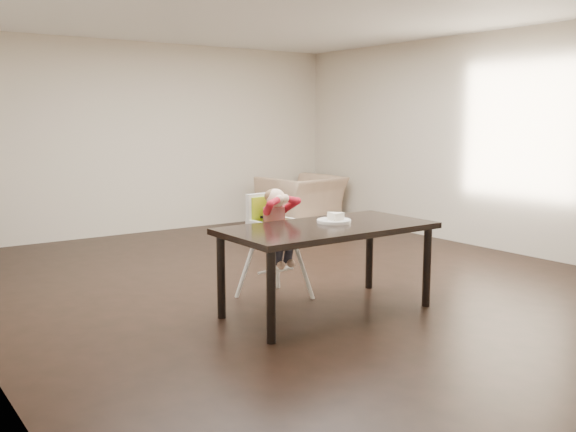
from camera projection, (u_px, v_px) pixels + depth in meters
name	position (u px, v px, depth m)	size (l,w,h in m)	color
ground	(291.00, 280.00, 6.56)	(7.00, 7.00, 0.00)	black
room_walls	(291.00, 96.00, 6.28)	(6.02, 7.02, 2.71)	beige
dining_table	(328.00, 235.00, 5.39)	(1.80, 0.90, 0.75)	black
high_chair	(273.00, 221.00, 5.81)	(0.46, 0.46, 1.01)	white
plate	(335.00, 219.00, 5.51)	(0.34, 0.34, 0.08)	white
armchair	(302.00, 192.00, 10.00)	(1.14, 0.74, 0.99)	tan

